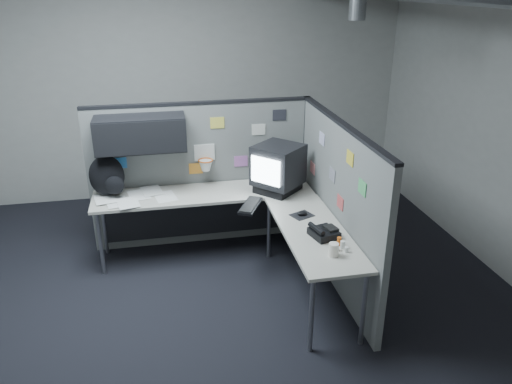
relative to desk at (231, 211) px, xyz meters
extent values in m
cube|color=black|center=(-0.15, -0.70, -0.62)|extent=(5.60, 5.60, 0.01)
cube|color=#9E9E99|center=(-0.15, 2.10, 0.99)|extent=(5.60, 0.01, 3.20)
cylinder|color=slate|center=(1.25, 0.10, 1.99)|extent=(0.16, 0.16, 0.30)
cube|color=slate|center=(-0.23, 0.60, 0.19)|extent=(2.43, 0.06, 1.60)
cube|color=black|center=(-0.23, 0.60, 1.00)|extent=(2.43, 0.07, 0.03)
cube|color=black|center=(0.95, 0.60, 0.19)|extent=(0.07, 0.07, 1.60)
cube|color=black|center=(-0.85, 0.40, 0.76)|extent=(0.90, 0.35, 0.35)
cube|color=black|center=(-0.85, 0.22, 0.76)|extent=(0.90, 0.02, 0.33)
cube|color=silver|center=(-0.20, 0.56, 0.47)|extent=(0.22, 0.02, 0.18)
torus|color=#D85914|center=(-0.20, 0.47, 0.41)|extent=(0.16, 0.16, 0.01)
cone|color=white|center=(-0.20, 0.47, 0.35)|extent=(0.14, 0.14, 0.11)
cube|color=#337FCC|center=(-1.10, 0.56, 0.41)|extent=(0.15, 0.01, 0.12)
cube|color=#E5D84C|center=(-0.05, 0.56, 0.79)|extent=(0.15, 0.01, 0.12)
cube|color=#B266B2|center=(0.20, 0.56, 0.34)|extent=(0.15, 0.01, 0.12)
cube|color=silver|center=(0.40, 0.56, 0.69)|extent=(0.15, 0.01, 0.12)
cube|color=#26262D|center=(0.63, 0.56, 0.84)|extent=(0.15, 0.01, 0.12)
cube|color=orange|center=(-0.30, 0.56, 0.29)|extent=(0.15, 0.01, 0.12)
cube|color=slate|center=(0.95, -0.49, 0.19)|extent=(0.06, 2.23, 1.60)
cube|color=black|center=(0.95, -0.49, 1.00)|extent=(0.07, 2.23, 0.03)
cube|color=silver|center=(0.92, -0.05, 0.74)|extent=(0.01, 0.15, 0.12)
cube|color=gray|center=(0.92, -0.40, 0.49)|extent=(0.01, 0.15, 0.12)
cube|color=gold|center=(0.92, -0.80, 0.79)|extent=(0.01, 0.15, 0.12)
cube|color=#D87F7F|center=(0.92, 0.20, 0.34)|extent=(0.01, 0.15, 0.12)
cube|color=#4CB266|center=(0.92, -1.10, 0.64)|extent=(0.01, 0.15, 0.12)
cube|color=#CC4C4C|center=(0.92, -0.65, 0.31)|extent=(0.01, 0.15, 0.12)
cube|color=#B6B2A5|center=(-0.25, 0.28, 0.10)|extent=(2.30, 0.56, 0.03)
cube|color=#B6B2A5|center=(0.63, -0.78, 0.10)|extent=(0.56, 1.55, 0.03)
cube|color=black|center=(-0.25, 0.50, -0.21)|extent=(2.18, 0.02, 0.55)
cylinder|color=gray|center=(-1.33, 0.06, -0.26)|extent=(0.04, 0.04, 0.70)
cylinder|color=gray|center=(-1.33, 0.50, -0.26)|extent=(0.04, 0.04, 0.70)
cylinder|color=gray|center=(0.41, 0.06, -0.26)|extent=(0.04, 0.04, 0.70)
cylinder|color=gray|center=(0.41, -1.48, -0.26)|extent=(0.04, 0.04, 0.70)
cylinder|color=gray|center=(0.85, -1.48, -0.26)|extent=(0.04, 0.04, 0.70)
cube|color=black|center=(0.53, 0.17, 0.16)|extent=(0.56, 0.55, 0.08)
cube|color=black|center=(0.53, 0.17, 0.41)|extent=(0.62, 0.62, 0.42)
cube|color=white|center=(0.36, 0.01, 0.41)|extent=(0.24, 0.26, 0.27)
cube|color=black|center=(0.17, -0.18, 0.13)|extent=(0.31, 0.43, 0.03)
cube|color=black|center=(0.17, -0.18, 0.15)|extent=(0.28, 0.40, 0.01)
cube|color=black|center=(0.62, -0.47, 0.12)|extent=(0.25, 0.23, 0.01)
ellipsoid|color=black|center=(0.62, -0.47, 0.14)|extent=(0.11, 0.09, 0.04)
cube|color=black|center=(0.68, -0.91, 0.15)|extent=(0.26, 0.28, 0.06)
cylinder|color=black|center=(0.61, -0.92, 0.20)|extent=(0.10, 0.21, 0.05)
cube|color=black|center=(0.75, -0.91, 0.19)|extent=(0.12, 0.15, 0.02)
cylinder|color=silver|center=(0.77, -1.14, 0.15)|extent=(0.05, 0.05, 0.06)
cylinder|color=silver|center=(0.71, -1.17, 0.14)|extent=(0.05, 0.05, 0.06)
cylinder|color=silver|center=(0.78, -1.21, 0.14)|extent=(0.04, 0.04, 0.05)
cylinder|color=#D85914|center=(0.76, -1.09, 0.15)|extent=(0.05, 0.05, 0.07)
cylinder|color=white|center=(0.65, -1.25, 0.17)|extent=(0.09, 0.09, 0.11)
cube|color=white|center=(-0.65, 0.24, 0.12)|extent=(0.26, 0.32, 0.00)
cube|color=white|center=(-0.92, 0.33, 0.12)|extent=(0.26, 0.33, 0.00)
cube|color=white|center=(-1.13, 0.19, 0.12)|extent=(0.26, 0.33, 0.00)
cube|color=white|center=(-0.79, 0.41, 0.13)|extent=(0.26, 0.33, 0.00)
cube|color=white|center=(-1.02, 0.13, 0.13)|extent=(0.26, 0.33, 0.00)
cube|color=white|center=(-1.25, 0.28, 0.13)|extent=(0.26, 0.32, 0.00)
ellipsoid|color=black|center=(-1.22, 0.40, 0.33)|extent=(0.40, 0.33, 0.43)
ellipsoid|color=black|center=(-1.14, 0.27, 0.28)|extent=(0.21, 0.15, 0.20)
camera|label=1|loc=(-0.66, -4.59, 2.18)|focal=35.00mm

